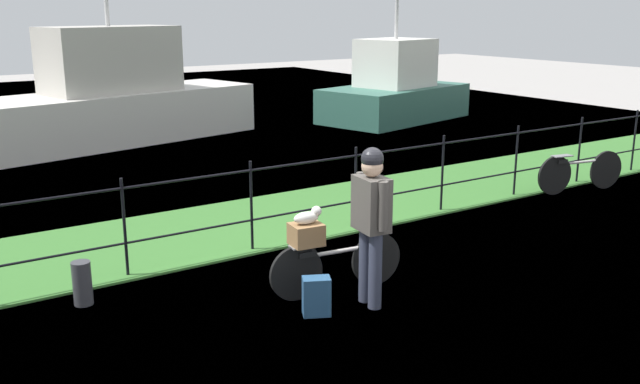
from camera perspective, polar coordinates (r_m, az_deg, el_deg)
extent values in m
plane|color=#9E9993|center=(7.98, 6.84, -7.72)|extent=(60.00, 60.00, 0.00)
cube|color=#38702D|center=(10.36, -4.23, -2.26)|extent=(27.00, 2.40, 0.03)
plane|color=#426684|center=(18.21, -17.81, 4.41)|extent=(30.00, 30.00, 0.00)
cylinder|color=black|center=(8.34, -15.53, -2.86)|extent=(0.04, 0.04, 1.18)
cylinder|color=black|center=(8.95, -5.57, -1.19)|extent=(0.04, 0.04, 1.18)
cylinder|color=black|center=(9.79, 2.89, 0.25)|extent=(0.04, 0.04, 1.18)
cylinder|color=black|center=(10.82, 9.87, 1.45)|extent=(0.04, 0.04, 1.18)
cylinder|color=black|center=(11.99, 15.58, 2.41)|extent=(0.04, 0.04, 1.18)
cylinder|color=black|center=(13.25, 20.24, 3.17)|extent=(0.04, 0.04, 1.18)
cylinder|color=black|center=(14.59, 24.08, 3.78)|extent=(0.04, 0.04, 1.18)
cylinder|color=black|center=(9.39, -1.15, -1.48)|extent=(18.00, 0.03, 0.03)
cylinder|color=black|center=(9.23, -1.17, 2.39)|extent=(18.00, 0.03, 0.03)
cylinder|color=black|center=(7.95, 4.55, -5.42)|extent=(0.60, 0.12, 0.60)
cylinder|color=black|center=(7.52, -1.94, -6.59)|extent=(0.60, 0.12, 0.60)
cylinder|color=#BCB7B2|center=(7.66, 1.41, -4.84)|extent=(0.77, 0.14, 0.04)
cube|color=black|center=(7.49, -1.11, -5.01)|extent=(0.21, 0.11, 0.06)
cube|color=slate|center=(7.46, -1.12, -4.34)|extent=(0.38, 0.20, 0.02)
cube|color=olive|center=(7.42, -1.12, -3.44)|extent=(0.36, 0.32, 0.23)
ellipsoid|color=silver|center=(7.37, -1.13, -2.11)|extent=(0.30, 0.17, 0.13)
sphere|color=silver|center=(7.40, -0.29, -1.56)|extent=(0.11, 0.11, 0.11)
cylinder|color=#383D51|center=(7.47, 3.70, -5.88)|extent=(0.14, 0.14, 0.82)
cylinder|color=#383D51|center=(7.30, 4.49, -6.36)|extent=(0.14, 0.14, 0.82)
cube|color=#4C4742|center=(7.17, 4.19, -0.95)|extent=(0.31, 0.43, 0.56)
cylinder|color=#4C4742|center=(7.34, 3.32, -0.33)|extent=(0.10, 0.10, 0.50)
cylinder|color=#4C4742|center=(6.98, 5.11, -1.17)|extent=(0.10, 0.10, 0.50)
sphere|color=tan|center=(7.07, 4.25, 2.09)|extent=(0.22, 0.22, 0.22)
sphere|color=black|center=(7.06, 4.26, 2.70)|extent=(0.23, 0.23, 0.23)
cube|color=#28517A|center=(7.20, -0.29, -8.44)|extent=(0.33, 0.28, 0.40)
cylinder|color=#38383D|center=(7.84, -18.69, -7.00)|extent=(0.20, 0.20, 0.47)
cylinder|color=black|center=(13.08, 22.12, 1.68)|extent=(0.65, 0.17, 0.66)
cylinder|color=black|center=(12.35, 18.45, 1.29)|extent=(0.65, 0.17, 0.66)
cylinder|color=#BCB7B2|center=(12.67, 20.41, 2.29)|extent=(0.85, 0.21, 0.04)
cube|color=black|center=(12.38, 18.96, 2.36)|extent=(0.21, 0.13, 0.06)
cube|color=slate|center=(12.36, 19.00, 2.78)|extent=(0.38, 0.23, 0.02)
cube|color=#336656|center=(19.84, 6.03, 7.17)|extent=(4.65, 3.17, 0.92)
cube|color=silver|center=(19.73, 6.12, 10.35)|extent=(2.19, 1.95, 1.29)
cylinder|color=#B2B2B2|center=(19.67, 6.24, 14.55)|extent=(0.10, 0.10, 1.60)
cube|color=silver|center=(17.08, -16.28, 5.85)|extent=(7.03, 3.46, 1.16)
cube|color=#B7B2A8|center=(16.94, -16.60, 10.25)|extent=(3.21, 2.04, 1.47)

